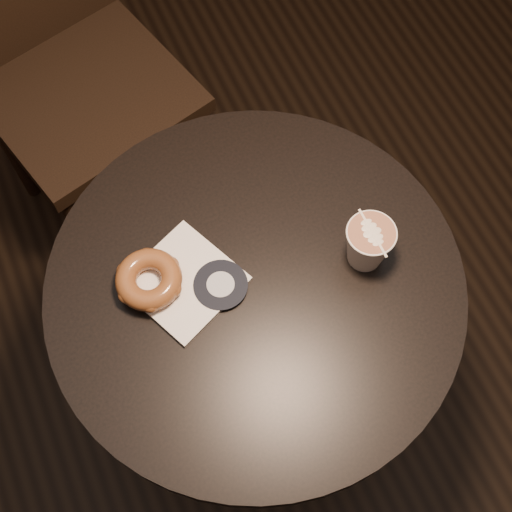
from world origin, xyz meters
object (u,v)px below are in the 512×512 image
at_px(doughnut, 149,280).
at_px(pastry_bag, 184,282).
at_px(cafe_table, 255,324).
at_px(latte_cup, 368,245).
at_px(chair, 49,31).

bearing_deg(doughnut, pastry_bag, -18.20).
relative_size(cafe_table, latte_cup, 8.25).
height_order(cafe_table, doughnut, doughnut).
relative_size(chair, doughnut, 10.04).
relative_size(cafe_table, chair, 0.68).
relative_size(pastry_bag, doughnut, 1.46).
distance_m(cafe_table, chair, 0.81).
distance_m(chair, latte_cup, 0.91).
bearing_deg(latte_cup, chair, 112.20).
xyz_separation_m(doughnut, latte_cup, (0.35, -0.10, 0.02)).
bearing_deg(chair, latte_cup, -83.09).
bearing_deg(chair, doughnut, -105.98).
distance_m(chair, pastry_bag, 0.76).
height_order(chair, pastry_bag, chair).
xyz_separation_m(cafe_table, latte_cup, (0.19, -0.03, 0.24)).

